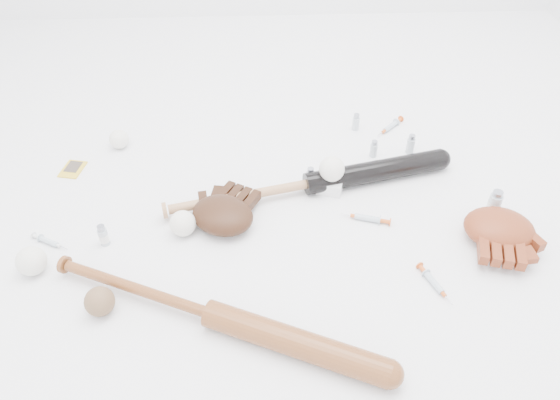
{
  "coord_description": "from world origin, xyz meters",
  "views": [
    {
      "loc": [
        -0.03,
        -1.24,
        1.17
      ],
      "look_at": [
        0.03,
        -0.0,
        0.06
      ],
      "focal_mm": 35.0,
      "sensor_mm": 36.0,
      "label": 1
    }
  ],
  "objects_px": {
    "bat_dark": "(309,184)",
    "glove_dark": "(223,215)",
    "bat_wood": "(211,314)",
    "pedestal": "(331,184)"
  },
  "relations": [
    {
      "from": "bat_wood",
      "to": "pedestal",
      "type": "height_order",
      "value": "bat_wood"
    },
    {
      "from": "bat_wood",
      "to": "glove_dark",
      "type": "relative_size",
      "value": 4.22
    },
    {
      "from": "bat_wood",
      "to": "glove_dark",
      "type": "xyz_separation_m",
      "value": [
        0.02,
        0.36,
        0.01
      ]
    },
    {
      "from": "bat_dark",
      "to": "glove_dark",
      "type": "bearing_deg",
      "value": -166.32
    },
    {
      "from": "glove_dark",
      "to": "pedestal",
      "type": "xyz_separation_m",
      "value": [
        0.34,
        0.15,
        -0.02
      ]
    },
    {
      "from": "bat_wood",
      "to": "pedestal",
      "type": "xyz_separation_m",
      "value": [
        0.36,
        0.51,
        -0.01
      ]
    },
    {
      "from": "bat_dark",
      "to": "glove_dark",
      "type": "xyz_separation_m",
      "value": [
        -0.27,
        -0.14,
        0.01
      ]
    },
    {
      "from": "glove_dark",
      "to": "bat_wood",
      "type": "bearing_deg",
      "value": -63.11
    },
    {
      "from": "bat_dark",
      "to": "pedestal",
      "type": "height_order",
      "value": "bat_dark"
    },
    {
      "from": "bat_dark",
      "to": "bat_wood",
      "type": "xyz_separation_m",
      "value": [
        -0.29,
        -0.5,
        -0.0
      ]
    }
  ]
}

